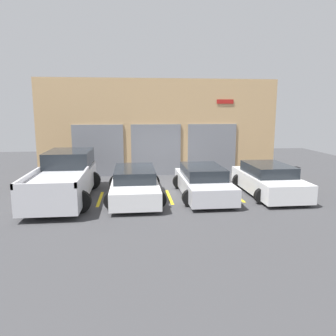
% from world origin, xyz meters
% --- Properties ---
extents(ground_plane, '(28.00, 28.00, 0.00)m').
position_xyz_m(ground_plane, '(0.00, 0.00, 0.00)').
color(ground_plane, '#3D3D3F').
extents(shophouse_building, '(12.66, 0.68, 5.06)m').
position_xyz_m(shophouse_building, '(-0.01, 3.29, 2.48)').
color(shophouse_building, tan).
rests_on(shophouse_building, ground).
extents(pickup_truck, '(2.51, 5.45, 1.75)m').
position_xyz_m(pickup_truck, '(-4.12, -1.24, 0.82)').
color(pickup_truck, silver).
rests_on(pickup_truck, ground).
extents(sedan_white, '(2.18, 4.30, 1.25)m').
position_xyz_m(sedan_white, '(4.12, -1.53, 0.60)').
color(sedan_white, white).
rests_on(sedan_white, ground).
extents(sedan_side, '(2.21, 4.71, 1.20)m').
position_xyz_m(sedan_side, '(-1.37, -1.53, 0.58)').
color(sedan_side, white).
rests_on(sedan_side, ground).
extents(van_right, '(2.13, 4.41, 1.22)m').
position_xyz_m(van_right, '(1.37, -1.53, 0.58)').
color(van_right, silver).
rests_on(van_right, ground).
extents(parking_stripe_far_left, '(0.12, 2.20, 0.01)m').
position_xyz_m(parking_stripe_far_left, '(-5.50, -1.56, 0.00)').
color(parking_stripe_far_left, gold).
rests_on(parking_stripe_far_left, ground).
extents(parking_stripe_left, '(0.12, 2.20, 0.01)m').
position_xyz_m(parking_stripe_left, '(-2.75, -1.56, 0.00)').
color(parking_stripe_left, gold).
rests_on(parking_stripe_left, ground).
extents(parking_stripe_centre, '(0.12, 2.20, 0.01)m').
position_xyz_m(parking_stripe_centre, '(-0.00, -1.56, 0.00)').
color(parking_stripe_centre, gold).
rests_on(parking_stripe_centre, ground).
extents(parking_stripe_right, '(0.12, 2.20, 0.01)m').
position_xyz_m(parking_stripe_right, '(2.75, -1.56, 0.00)').
color(parking_stripe_right, gold).
rests_on(parking_stripe_right, ground).
extents(parking_stripe_far_right, '(0.12, 2.20, 0.01)m').
position_xyz_m(parking_stripe_far_right, '(5.50, -1.56, 0.00)').
color(parking_stripe_far_right, gold).
rests_on(parking_stripe_far_right, ground).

